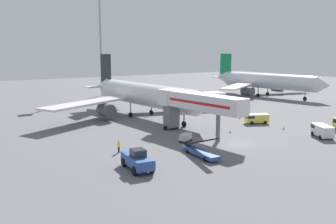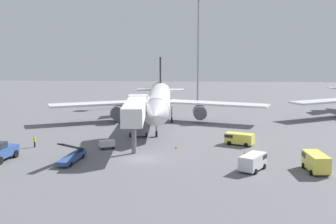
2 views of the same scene
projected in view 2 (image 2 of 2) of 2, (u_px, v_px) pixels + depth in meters
The scene contains 14 objects.
ground_plane at pixel (141, 159), 59.13m from camera, with size 300.00×300.00×0.00m, color slate.
airplane_at_gate at pixel (159, 100), 87.80m from camera, with size 47.07×43.45×13.65m.
jet_bridge at pixel (136, 111), 67.06m from camera, with size 4.78×19.25×7.45m.
pushback_tug at pixel (0, 152), 57.97m from camera, with size 3.20×6.15×2.69m.
belt_loader_truck at pixel (72, 156), 57.48m from camera, with size 2.32×7.41×3.39m.
service_van_near_right at pixel (315, 161), 52.85m from camera, with size 2.61×5.18×2.33m.
service_van_mid_left at pixel (239, 138), 67.75m from camera, with size 4.95×3.71×1.91m.
service_van_far_right at pixel (253, 161), 53.42m from camera, with size 4.10×5.00×2.08m.
baggage_cart_far_center at pixel (107, 144), 65.01m from camera, with size 2.66×2.13×1.35m.
ground_crew_worker_foreground at pixel (35, 141), 66.10m from camera, with size 0.49×0.49×1.85m.
safety_cone_alpha at pixel (241, 136), 73.23m from camera, with size 0.35×0.35×0.53m.
safety_cone_bravo at pixel (244, 153), 61.20m from camera, with size 0.38×0.38×0.58m.
safety_cone_charlie at pixel (176, 147), 65.40m from camera, with size 0.33×0.33×0.51m.
apron_light_mast at pixel (198, 31), 124.97m from camera, with size 2.40×2.40×31.52m.
Camera 2 is at (7.65, -57.14, 15.24)m, focal length 44.53 mm.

